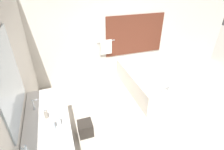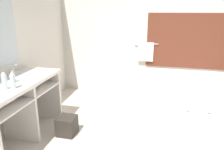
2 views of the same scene
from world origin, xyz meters
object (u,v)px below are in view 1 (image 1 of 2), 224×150
Objects in this scene: water_bottle_1 at (52,124)px; water_bottle_2 at (58,121)px; bathtub at (148,80)px; waste_bin at (85,128)px; soap_dispenser at (46,114)px.

water_bottle_2 is at bearing 29.95° from water_bottle_1.
bathtub is at bearing 33.37° from water_bottle_1.
water_bottle_1 is 1.16m from waste_bin.
bathtub is 2.82m from water_bottle_2.
water_bottle_1 is 1.35× the size of soap_dispenser.
waste_bin is (0.57, 0.33, -0.83)m from soap_dispenser.
water_bottle_2 is 0.27m from soap_dispenser.
bathtub reaches higher than waste_bin.
water_bottle_2 reaches higher than waste_bin.
bathtub is 8.85× the size of water_bottle_1.
water_bottle_2 is at bearing -146.51° from bathtub.
soap_dispenser is 1.06m from waste_bin.
soap_dispenser is (-0.08, 0.26, -0.03)m from water_bottle_1.
soap_dispenser reaches higher than waste_bin.
water_bottle_1 is 1.06× the size of water_bottle_2.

